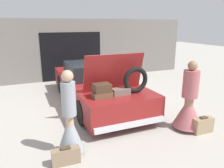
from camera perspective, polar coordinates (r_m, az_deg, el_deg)
ground_plane at (r=7.47m, az=-4.05°, el=-4.72°), size 40.00×40.00×0.00m
garage_wall_back at (r=10.49m, az=-10.57°, el=8.74°), size 12.00×0.14×2.80m
car at (r=7.28m, az=-4.15°, el=-0.25°), size 1.97×5.00×1.83m
person_left at (r=4.47m, az=-10.92°, el=-10.47°), size 0.53×0.53×1.75m
person_right at (r=5.73m, az=19.38°, el=-5.44°), size 0.72×0.72×1.74m
suitcase_beside_left_person at (r=4.41m, az=-11.93°, el=-17.96°), size 0.54×0.18×0.35m
suitcase_beside_right_person at (r=5.83m, az=22.65°, el=-9.90°), size 0.52×0.21×0.41m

